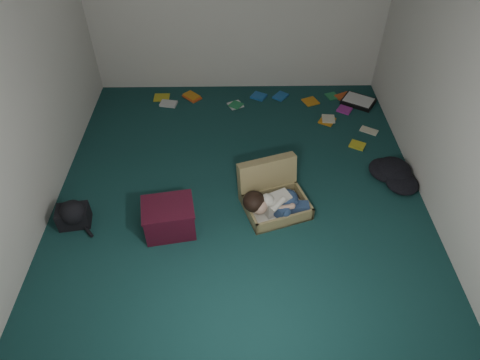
{
  "coord_description": "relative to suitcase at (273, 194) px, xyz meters",
  "views": [
    {
      "loc": [
        -0.05,
        -3.33,
        3.37
      ],
      "look_at": [
        0.0,
        -0.15,
        0.35
      ],
      "focal_mm": 32.0,
      "sensor_mm": 36.0,
      "label": 1
    }
  ],
  "objects": [
    {
      "name": "wall_left",
      "position": [
        -2.35,
        0.16,
        1.16
      ],
      "size": [
        0.0,
        4.5,
        4.5
      ],
      "primitive_type": "plane",
      "rotation": [
        1.57,
        0.0,
        1.57
      ],
      "color": "silver",
      "rests_on": "ground"
    },
    {
      "name": "wall_right",
      "position": [
        1.65,
        0.16,
        1.16
      ],
      "size": [
        0.0,
        4.5,
        4.5
      ],
      "primitive_type": "plane",
      "rotation": [
        1.57,
        0.0,
        -1.57
      ],
      "color": "silver",
      "rests_on": "ground"
    },
    {
      "name": "maroon_bin",
      "position": [
        -1.06,
        -0.35,
        0.03
      ],
      "size": [
        0.56,
        0.47,
        0.35
      ],
      "rotation": [
        0.0,
        0.0,
        0.17
      ],
      "color": "#3F0D1C",
      "rests_on": "floor"
    },
    {
      "name": "wall_front",
      "position": [
        -0.35,
        -2.09,
        1.16
      ],
      "size": [
        4.5,
        0.0,
        4.5
      ],
      "primitive_type": "plane",
      "rotation": [
        -1.57,
        0.0,
        0.0
      ],
      "color": "silver",
      "rests_on": "ground"
    },
    {
      "name": "paper_tray",
      "position": [
        1.35,
        1.93,
        -0.11
      ],
      "size": [
        0.53,
        0.5,
        0.06
      ],
      "rotation": [
        0.0,
        0.0,
        -0.56
      ],
      "color": "black",
      "rests_on": "floor"
    },
    {
      "name": "clothing_pile",
      "position": [
        1.35,
        0.35,
        -0.06
      ],
      "size": [
        0.49,
        0.4,
        0.16
      ],
      "primitive_type": null,
      "rotation": [
        0.0,
        0.0,
        0.0
      ],
      "color": "black",
      "rests_on": "floor"
    },
    {
      "name": "suitcase",
      "position": [
        0.0,
        0.0,
        0.0
      ],
      "size": [
        0.8,
        0.79,
        0.47
      ],
      "rotation": [
        0.0,
        0.0,
        0.32
      ],
      "color": "#998754",
      "rests_on": "floor"
    },
    {
      "name": "backpack",
      "position": [
        -2.05,
        -0.25,
        -0.02
      ],
      "size": [
        0.43,
        0.37,
        0.23
      ],
      "primitive_type": null,
      "rotation": [
        0.0,
        0.0,
        0.15
      ],
      "color": "black",
      "rests_on": "floor"
    },
    {
      "name": "person",
      "position": [
        0.01,
        -0.17,
        0.04
      ],
      "size": [
        0.71,
        0.36,
        0.29
      ],
      "rotation": [
        0.0,
        0.0,
        0.32
      ],
      "color": "silver",
      "rests_on": "suitcase"
    },
    {
      "name": "floor",
      "position": [
        -0.35,
        0.16,
        -0.14
      ],
      "size": [
        4.5,
        4.5,
        0.0
      ],
      "primitive_type": "plane",
      "color": "#153C3B",
      "rests_on": "ground"
    },
    {
      "name": "book_scatter",
      "position": [
        0.26,
        1.84,
        -0.13
      ],
      "size": [
        2.98,
        1.38,
        0.02
      ],
      "color": "gold",
      "rests_on": "floor"
    }
  ]
}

